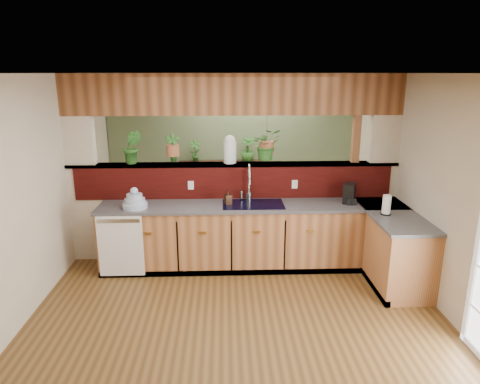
{
  "coord_description": "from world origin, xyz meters",
  "views": [
    {
      "loc": [
        -0.13,
        -4.5,
        2.61
      ],
      "look_at": [
        0.06,
        0.7,
        1.15
      ],
      "focal_mm": 32.0,
      "sensor_mm": 36.0,
      "label": 1
    }
  ],
  "objects_px": {
    "faucet": "(249,181)",
    "coffee_maker": "(349,194)",
    "soap_dispenser": "(228,197)",
    "paper_towel": "(386,205)",
    "shelving_console": "(221,189)",
    "glass_jar": "(230,149)",
    "dish_stack": "(135,202)"
  },
  "relations": [
    {
      "from": "faucet",
      "to": "coffee_maker",
      "type": "xyz_separation_m",
      "value": [
        1.36,
        -0.14,
        -0.16
      ]
    },
    {
      "from": "soap_dispenser",
      "to": "coffee_maker",
      "type": "distance_m",
      "value": 1.64
    },
    {
      "from": "coffee_maker",
      "to": "paper_towel",
      "type": "bearing_deg",
      "value": -33.74
    },
    {
      "from": "soap_dispenser",
      "to": "shelving_console",
      "type": "height_order",
      "value": "soap_dispenser"
    },
    {
      "from": "soap_dispenser",
      "to": "paper_towel",
      "type": "xyz_separation_m",
      "value": [
        1.96,
        -0.52,
        0.02
      ]
    },
    {
      "from": "coffee_maker",
      "to": "shelving_console",
      "type": "height_order",
      "value": "coffee_maker"
    },
    {
      "from": "glass_jar",
      "to": "paper_towel",
      "type": "bearing_deg",
      "value": -24.17
    },
    {
      "from": "soap_dispenser",
      "to": "coffee_maker",
      "type": "relative_size",
      "value": 0.73
    },
    {
      "from": "glass_jar",
      "to": "dish_stack",
      "type": "bearing_deg",
      "value": -158.81
    },
    {
      "from": "faucet",
      "to": "glass_jar",
      "type": "height_order",
      "value": "glass_jar"
    },
    {
      "from": "coffee_maker",
      "to": "shelving_console",
      "type": "bearing_deg",
      "value": 151.64
    },
    {
      "from": "paper_towel",
      "to": "soap_dispenser",
      "type": "bearing_deg",
      "value": 165.29
    },
    {
      "from": "faucet",
      "to": "shelving_console",
      "type": "height_order",
      "value": "faucet"
    },
    {
      "from": "soap_dispenser",
      "to": "paper_towel",
      "type": "relative_size",
      "value": 0.73
    },
    {
      "from": "dish_stack",
      "to": "paper_towel",
      "type": "xyz_separation_m",
      "value": [
        3.18,
        -0.38,
        0.03
      ]
    },
    {
      "from": "soap_dispenser",
      "to": "glass_jar",
      "type": "xyz_separation_m",
      "value": [
        0.03,
        0.35,
        0.59
      ]
    },
    {
      "from": "shelving_console",
      "to": "paper_towel",
      "type": "bearing_deg",
      "value": -56.31
    },
    {
      "from": "faucet",
      "to": "glass_jar",
      "type": "bearing_deg",
      "value": 137.95
    },
    {
      "from": "shelving_console",
      "to": "glass_jar",
      "type": "bearing_deg",
      "value": -88.78
    },
    {
      "from": "coffee_maker",
      "to": "paper_towel",
      "type": "height_order",
      "value": "coffee_maker"
    },
    {
      "from": "soap_dispenser",
      "to": "shelving_console",
      "type": "bearing_deg",
      "value": 92.86
    },
    {
      "from": "glass_jar",
      "to": "shelving_console",
      "type": "height_order",
      "value": "glass_jar"
    },
    {
      "from": "coffee_maker",
      "to": "glass_jar",
      "type": "xyz_separation_m",
      "value": [
        -1.61,
        0.36,
        0.56
      ]
    },
    {
      "from": "soap_dispenser",
      "to": "glass_jar",
      "type": "relative_size",
      "value": 0.5
    },
    {
      "from": "dish_stack",
      "to": "glass_jar",
      "type": "height_order",
      "value": "glass_jar"
    },
    {
      "from": "dish_stack",
      "to": "coffee_maker",
      "type": "distance_m",
      "value": 2.86
    },
    {
      "from": "soap_dispenser",
      "to": "shelving_console",
      "type": "relative_size",
      "value": 0.13
    },
    {
      "from": "faucet",
      "to": "coffee_maker",
      "type": "height_order",
      "value": "faucet"
    },
    {
      "from": "paper_towel",
      "to": "glass_jar",
      "type": "relative_size",
      "value": 0.68
    },
    {
      "from": "dish_stack",
      "to": "glass_jar",
      "type": "xyz_separation_m",
      "value": [
        1.25,
        0.48,
        0.6
      ]
    },
    {
      "from": "dish_stack",
      "to": "coffee_maker",
      "type": "relative_size",
      "value": 1.21
    },
    {
      "from": "paper_towel",
      "to": "glass_jar",
      "type": "distance_m",
      "value": 2.19
    }
  ]
}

